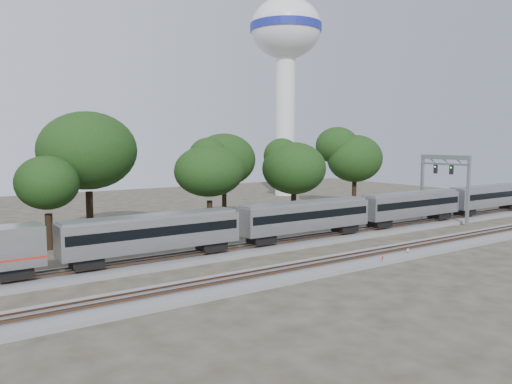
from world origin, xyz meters
The scene contains 15 objects.
ground centered at (0.00, 0.00, 0.00)m, with size 160.00×160.00×0.00m, color #383328.
track_far centered at (0.00, 6.00, 0.21)m, with size 160.00×5.00×0.73m.
track_near centered at (0.00, -4.00, 0.21)m, with size 160.00×5.00×0.73m.
train centered at (7.32, 6.00, 3.19)m, with size 89.99×3.10×4.57m.
switch_stand_red centered at (6.29, -6.33, 0.57)m, with size 0.28×0.11×0.89m.
switch_stand_white centered at (11.02, -5.50, 0.57)m, with size 0.28×0.05×0.89m.
switch_lever centered at (5.93, -5.94, 0.15)m, with size 0.50×0.30×0.30m, color #512D19.
water_tower centered at (36.81, 48.38, 31.08)m, with size 15.16×15.16×41.96m.
signal_gantry centered at (33.05, 6.00, 7.11)m, with size 0.68×8.02×9.76m.
tree_2 centered at (-18.12, 18.89, 7.25)m, with size 7.39×7.39×10.42m.
tree_3 centered at (-12.67, 22.60, 10.58)m, with size 10.76×10.76×15.17m.
tree_4 centered at (0.38, 16.48, 8.02)m, with size 8.17×8.17×11.52m.
tree_5 centered at (5.85, 22.14, 9.11)m, with size 9.27×9.27×13.07m.
tree_6 centered at (16.10, 19.39, 7.76)m, with size 7.90×7.90×11.14m.
tree_7 centered at (32.79, 23.53, 8.75)m, with size 8.91×8.91×12.56m.
Camera 1 is at (-29.63, -37.74, 11.68)m, focal length 35.00 mm.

